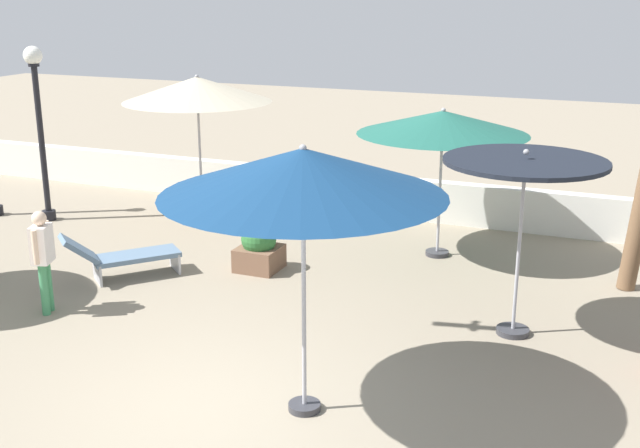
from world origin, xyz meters
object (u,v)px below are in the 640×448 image
(patio_umbrella_5, at_px, (197,90))
(patio_umbrella_1, at_px, (303,173))
(lamp_post_1, at_px, (39,114))
(lounge_chair_0, at_px, (121,256))
(guest_0, at_px, (43,253))
(patio_umbrella_0, at_px, (525,173))
(planter, at_px, (259,248))
(patio_umbrella_4, at_px, (443,123))

(patio_umbrella_5, bearing_deg, patio_umbrella_1, -51.28)
(lamp_post_1, distance_m, lounge_chair_0, 4.52)
(lounge_chair_0, relative_size, guest_0, 1.14)
(patio_umbrella_0, height_order, lamp_post_1, lamp_post_1)
(patio_umbrella_1, bearing_deg, patio_umbrella_5, 128.72)
(patio_umbrella_0, relative_size, planter, 3.07)
(patio_umbrella_4, distance_m, planter, 3.80)
(patio_umbrella_5, relative_size, guest_0, 1.91)
(patio_umbrella_5, relative_size, lamp_post_1, 0.84)
(lamp_post_1, relative_size, lounge_chair_0, 1.98)
(guest_0, bearing_deg, patio_umbrella_5, 93.97)
(lamp_post_1, height_order, planter, lamp_post_1)
(lounge_chair_0, bearing_deg, patio_umbrella_1, -31.71)
(patio_umbrella_0, bearing_deg, lounge_chair_0, -177.85)
(guest_0, height_order, planter, guest_0)
(lamp_post_1, height_order, lounge_chair_0, lamp_post_1)
(patio_umbrella_0, distance_m, guest_0, 6.88)
(lounge_chair_0, bearing_deg, patio_umbrella_5, 98.33)
(lamp_post_1, xyz_separation_m, planter, (5.37, -1.04, -1.81))
(patio_umbrella_0, height_order, patio_umbrella_4, patio_umbrella_4)
(patio_umbrella_1, relative_size, planter, 3.62)
(lounge_chair_0, distance_m, guest_0, 1.71)
(patio_umbrella_5, distance_m, planter, 3.99)
(patio_umbrella_1, distance_m, patio_umbrella_4, 5.91)
(patio_umbrella_4, distance_m, lounge_chair_0, 5.85)
(patio_umbrella_4, bearing_deg, guest_0, -134.54)
(patio_umbrella_4, xyz_separation_m, patio_umbrella_5, (-5.02, 0.32, 0.29))
(guest_0, bearing_deg, lounge_chair_0, 84.60)
(patio_umbrella_1, height_order, planter, patio_umbrella_1)
(patio_umbrella_5, bearing_deg, lamp_post_1, -158.42)
(lounge_chair_0, bearing_deg, patio_umbrella_4, 34.70)
(patio_umbrella_5, distance_m, lounge_chair_0, 4.17)
(patio_umbrella_0, height_order, guest_0, patio_umbrella_0)
(patio_umbrella_4, relative_size, patio_umbrella_5, 1.00)
(patio_umbrella_5, bearing_deg, patio_umbrella_4, -3.66)
(patio_umbrella_1, relative_size, lamp_post_1, 0.87)
(patio_umbrella_0, xyz_separation_m, planter, (-4.43, 1.01, -1.90))
(lamp_post_1, bearing_deg, patio_umbrella_0, -11.76)
(lamp_post_1, height_order, guest_0, lamp_post_1)
(patio_umbrella_0, bearing_deg, patio_umbrella_1, -121.66)
(planter, bearing_deg, patio_umbrella_5, 137.48)
(lamp_post_1, bearing_deg, patio_umbrella_5, 21.58)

